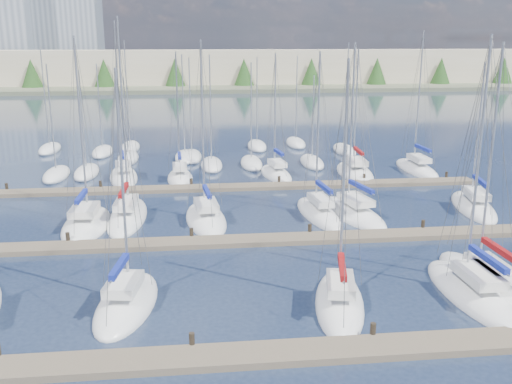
{
  "coord_description": "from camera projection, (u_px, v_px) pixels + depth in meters",
  "views": [
    {
      "loc": [
        -3.67,
        -19.19,
        13.02
      ],
      "look_at": [
        0.0,
        14.0,
        4.0
      ],
      "focal_mm": 40.0,
      "sensor_mm": 36.0,
      "label": 1
    }
  ],
  "objects": [
    {
      "name": "distant_boats",
      "position": [
        188.0,
        156.0,
        63.66
      ],
      "size": [
        36.93,
        20.75,
        13.3
      ],
      "color": "#9EA0A5",
      "rests_on": "ground"
    },
    {
      "name": "sailboat_d",
      "position": [
        339.0,
        302.0,
        28.67
      ],
      "size": [
        3.99,
        8.14,
        12.89
      ],
      "rotation": [
        0.0,
        0.0,
        -0.21
      ],
      "color": "white",
      "rests_on": "ground"
    },
    {
      "name": "sailboat_j",
      "position": [
        206.0,
        218.0,
        42.0
      ],
      "size": [
        3.61,
        8.39,
        13.7
      ],
      "rotation": [
        0.0,
        0.0,
        0.1
      ],
      "color": "white",
      "rests_on": "ground"
    },
    {
      "name": "sailboat_p",
      "position": [
        276.0,
        174.0,
        55.73
      ],
      "size": [
        3.32,
        7.46,
        12.43
      ],
      "rotation": [
        0.0,
        0.0,
        0.13
      ],
      "color": "white",
      "rests_on": "ground"
    },
    {
      "name": "sailboat_f",
      "position": [
        485.0,
        284.0,
        30.78
      ],
      "size": [
        2.88,
        9.68,
        13.62
      ],
      "rotation": [
        0.0,
        0.0,
        0.02
      ],
      "color": "white",
      "rests_on": "ground"
    },
    {
      "name": "sailboat_c",
      "position": [
        127.0,
        303.0,
        28.61
      ],
      "size": [
        3.74,
        7.69,
        12.47
      ],
      "rotation": [
        0.0,
        0.0,
        -0.14
      ],
      "color": "white",
      "rests_on": "ground"
    },
    {
      "name": "ground",
      "position": [
        220.0,
        134.0,
        79.77
      ],
      "size": [
        400.0,
        400.0,
        0.0
      ],
      "primitive_type": "plane",
      "color": "#243149",
      "rests_on": "ground"
    },
    {
      "name": "sailboat_h",
      "position": [
        87.0,
        224.0,
        40.77
      ],
      "size": [
        3.32,
        8.4,
        13.95
      ],
      "rotation": [
        0.0,
        0.0,
        -0.02
      ],
      "color": "white",
      "rests_on": "ground"
    },
    {
      "name": "sailboat_q",
      "position": [
        355.0,
        172.0,
        56.62
      ],
      "size": [
        3.58,
        9.07,
        12.83
      ],
      "rotation": [
        0.0,
        0.0,
        -0.05
      ],
      "color": "white",
      "rests_on": "ground"
    },
    {
      "name": "shoreline",
      "position": [
        157.0,
        58.0,
        162.56
      ],
      "size": [
        400.0,
        60.0,
        38.0
      ],
      "color": "#666B51",
      "rests_on": "ground"
    },
    {
      "name": "sailboat_l",
      "position": [
        352.0,
        213.0,
        43.36
      ],
      "size": [
        4.76,
        9.42,
        13.53
      ],
      "rotation": [
        0.0,
        0.0,
        0.21
      ],
      "color": "white",
      "rests_on": "ground"
    },
    {
      "name": "sailboat_o",
      "position": [
        180.0,
        178.0,
        54.16
      ],
      "size": [
        2.66,
        6.67,
        12.6
      ],
      "rotation": [
        0.0,
        0.0,
        0.04
      ],
      "color": "white",
      "rests_on": "ground"
    },
    {
      "name": "sailboat_n",
      "position": [
        124.0,
        176.0,
        54.76
      ],
      "size": [
        3.71,
        8.84,
        15.34
      ],
      "rotation": [
        0.0,
        0.0,
        0.13
      ],
      "color": "white",
      "rests_on": "ground"
    },
    {
      "name": "dock_far",
      "position": [
        236.0,
        187.0,
        50.96
      ],
      "size": [
        44.0,
        1.93,
        1.1
      ],
      "color": "#6B5E4C",
      "rests_on": "ground"
    },
    {
      "name": "sailboat_e",
      "position": [
        472.0,
        293.0,
        29.75
      ],
      "size": [
        3.07,
        8.92,
        13.98
      ],
      "rotation": [
        0.0,
        0.0,
        0.02
      ],
      "color": "white",
      "rests_on": "ground"
    },
    {
      "name": "sailboat_i",
      "position": [
        128.0,
        216.0,
        42.52
      ],
      "size": [
        2.93,
        9.54,
        15.28
      ],
      "rotation": [
        0.0,
        0.0,
        -0.03
      ],
      "color": "white",
      "rests_on": "ground"
    },
    {
      "name": "sailboat_m",
      "position": [
        473.0,
        206.0,
        45.02
      ],
      "size": [
        4.3,
        9.01,
        12.08
      ],
      "rotation": [
        0.0,
        0.0,
        -0.19
      ],
      "color": "white",
      "rests_on": "ground"
    },
    {
      "name": "dock_mid",
      "position": [
        253.0,
        240.0,
        37.53
      ],
      "size": [
        44.0,
        1.93,
        1.1
      ],
      "color": "#6B5E4C",
      "rests_on": "ground"
    },
    {
      "name": "sailboat_r",
      "position": [
        417.0,
        169.0,
        57.99
      ],
      "size": [
        2.81,
        9.0,
        14.53
      ],
      "rotation": [
        0.0,
        0.0,
        0.02
      ],
      "color": "white",
      "rests_on": "ground"
    },
    {
      "name": "dock_near",
      "position": [
        287.0,
        353.0,
        24.1
      ],
      "size": [
        44.0,
        1.93,
        1.1
      ],
      "color": "#6B5E4C",
      "rests_on": "ground"
    },
    {
      "name": "sailboat_k",
      "position": [
        319.0,
        213.0,
        43.21
      ],
      "size": [
        3.1,
        8.6,
        12.87
      ],
      "rotation": [
        0.0,
        0.0,
        0.1
      ],
      "color": "white",
      "rests_on": "ground"
    }
  ]
}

